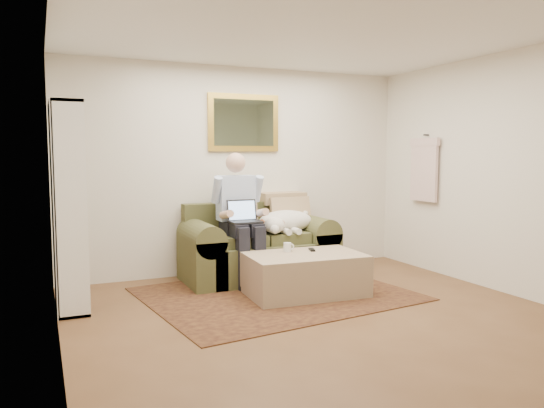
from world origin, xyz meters
TOP-DOWN VIEW (x-y plane):
  - room_shell at (0.00, 0.35)m, footprint 4.51×5.00m
  - rug at (-0.06, 1.24)m, footprint 2.92×2.46m
  - sofa at (0.04, 2.01)m, footprint 1.81×0.92m
  - seated_man at (-0.23, 1.84)m, footprint 0.60×0.85m
  - laptop at (-0.23, 1.77)m, footprint 0.35×0.28m
  - sleeping_dog at (0.37, 1.92)m, footprint 0.74×0.47m
  - ottoman at (0.21, 1.10)m, footprint 1.27×0.85m
  - coffee_mug at (0.10, 1.29)m, footprint 0.08×0.08m
  - tv_remote at (0.37, 1.24)m, footprint 0.09×0.16m
  - bookshelf at (-2.10, 1.60)m, footprint 0.28×0.80m
  - wall_mirror at (0.04, 2.47)m, footprint 0.94×0.04m
  - hanging_shirt at (2.19, 1.60)m, footprint 0.06×0.52m

SIDE VIEW (x-z plane):
  - rug at x=-0.06m, z-range 0.00..0.01m
  - ottoman at x=0.21m, z-range 0.00..0.45m
  - sofa at x=0.04m, z-range -0.23..0.85m
  - tv_remote at x=0.37m, z-range 0.45..0.47m
  - coffee_mug at x=0.10m, z-range 0.45..0.55m
  - sleeping_dog at x=0.37m, z-range 0.55..0.83m
  - seated_man at x=-0.23m, z-range 0.00..1.52m
  - laptop at x=-0.23m, z-range 0.67..0.93m
  - bookshelf at x=-2.10m, z-range 0.00..2.00m
  - room_shell at x=0.00m, z-range 0.00..2.61m
  - hanging_shirt at x=2.19m, z-range 0.90..1.80m
  - wall_mirror at x=0.04m, z-range 1.54..2.26m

